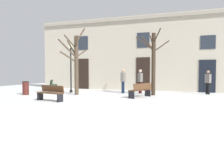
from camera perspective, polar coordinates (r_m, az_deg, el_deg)
ground_plane at (r=12.26m, az=-2.83°, el=-4.57°), size 30.68×30.68×0.00m
building_facade at (r=20.34m, az=7.08°, el=7.42°), size 19.17×0.60×6.22m
tree_center at (r=16.66m, az=-8.61°, el=5.36°), size 1.64×2.19×4.60m
tree_right_of_center at (r=16.40m, az=9.75°, el=5.28°), size 2.03×1.93×4.36m
streetlamp at (r=18.33m, az=-9.74°, el=5.15°), size 0.30×0.30×3.75m
litter_bin at (r=17.48m, az=-19.78°, el=-0.91°), size 0.46×0.46×0.92m
bench_facing_shops at (r=14.90m, az=6.82°, el=-1.41°), size 1.11×1.93×0.88m
bench_back_to_back_right at (r=21.04m, az=-13.77°, el=-0.15°), size 1.29×1.81×0.87m
bench_near_lamp at (r=13.53m, az=-14.36°, el=-2.02°), size 1.76×0.81×0.86m
person_near_bench at (r=17.56m, az=2.62°, el=1.06°), size 0.27×0.41×1.79m
person_by_shop_door at (r=17.68m, az=6.71°, el=0.95°), size 0.42×0.43×1.74m
person_strolling at (r=18.01m, az=21.79°, el=0.65°), size 0.44×0.40×1.67m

